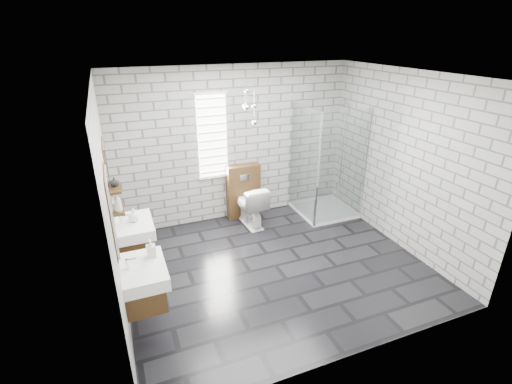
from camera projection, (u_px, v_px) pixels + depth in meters
floor at (276, 266)px, 5.48m from camera, size 4.20×3.60×0.02m
ceiling at (281, 75)px, 4.39m from camera, size 4.20×3.60×0.02m
wall_back at (234, 145)px, 6.47m from camera, size 4.20×0.02×2.70m
wall_front at (361, 250)px, 3.39m from camera, size 4.20×0.02×2.70m
wall_left at (110, 207)px, 4.22m from camera, size 0.02×3.60×2.70m
wall_right at (404, 162)px, 5.65m from camera, size 0.02×3.60×2.70m
vanity_left at (140, 274)px, 4.04m from camera, size 0.47×0.70×1.57m
vanity_right at (132, 228)px, 4.96m from camera, size 0.47×0.70×1.57m
shelf_lower at (118, 210)px, 4.21m from camera, size 0.14×0.30×0.03m
shelf_upper at (114, 189)px, 4.11m from camera, size 0.14×0.30×0.03m
window at (212, 137)px, 6.23m from camera, size 0.56×0.05×1.48m
cistern_panel at (243, 191)px, 6.76m from camera, size 0.60×0.20×1.00m
flush_plate at (245, 178)px, 6.55m from camera, size 0.18×0.01×0.12m
shower_enclosure at (324, 190)px, 6.79m from camera, size 1.00×1.00×2.03m
pendant_cluster at (249, 106)px, 5.85m from camera, size 0.26×0.24×0.90m
toilet at (250, 205)px, 6.50m from camera, size 0.47×0.77×0.76m
soap_bottle_a at (151, 248)px, 4.14m from camera, size 0.10×0.10×0.21m
soap_bottle_b at (134, 215)px, 4.91m from camera, size 0.15×0.15×0.18m
soap_bottle_c at (118, 203)px, 4.10m from camera, size 0.10×0.10×0.21m
vase at (114, 182)px, 4.12m from camera, size 0.10×0.10×0.11m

